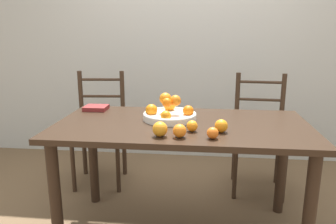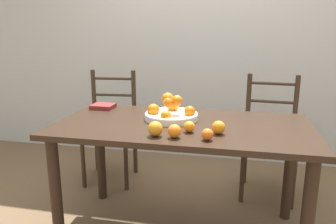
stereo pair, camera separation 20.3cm
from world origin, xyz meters
name	(u,v)px [view 2 (the right image)]	position (x,y,z in m)	size (l,w,h in m)	color
wall_back	(207,35)	(0.00, 1.45, 1.30)	(8.00, 0.06, 2.60)	beige
dining_table	(182,140)	(0.00, 0.00, 0.66)	(1.59, 0.83, 0.77)	black
fruit_bowl	(171,113)	(-0.09, 0.08, 0.81)	(0.35, 0.35, 0.17)	white
orange_loose_0	(207,134)	(0.18, -0.29, 0.80)	(0.06, 0.06, 0.06)	orange
orange_loose_1	(219,127)	(0.24, -0.17, 0.81)	(0.08, 0.08, 0.08)	orange
orange_loose_2	(155,129)	(-0.10, -0.28, 0.81)	(0.08, 0.08, 0.08)	orange
orange_loose_3	(175,131)	(0.01, -0.29, 0.81)	(0.07, 0.07, 0.07)	orange
orange_loose_4	(189,127)	(0.07, -0.17, 0.80)	(0.06, 0.06, 0.06)	orange
chair_left	(111,130)	(-0.78, 0.71, 0.46)	(0.46, 0.44, 0.99)	#382619
chair_right	(269,140)	(0.60, 0.71, 0.46)	(0.45, 0.43, 0.99)	#382619
book_stack	(103,106)	(-0.65, 0.28, 0.79)	(0.16, 0.14, 0.03)	maroon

